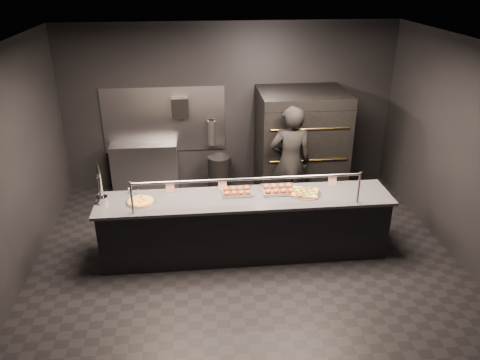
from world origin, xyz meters
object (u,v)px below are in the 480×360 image
Objects in this scene: prep_shelf at (145,167)px; fire_extinguisher at (212,132)px; beer_tap at (101,191)px; square_pizza at (305,193)px; round_pizza at (141,201)px; towel_dispenser at (180,107)px; worker at (290,162)px; pizza_oven at (300,144)px; slider_tray_b at (279,189)px; slider_tray_a at (237,191)px; service_counter at (245,226)px; trash_bin at (220,175)px.

fire_extinguisher is at bearing 3.66° from prep_shelf.
beer_tap is 2.80m from square_pizza.
square_pizza reaches higher than round_pizza.
worker is at bearing -35.71° from towel_dispenser.
pizza_oven is at bearing -114.23° from worker.
pizza_oven is at bearing 68.07° from slider_tray_b.
square_pizza is (1.20, -2.38, -0.12)m from fire_extinguisher.
pizza_oven is 2.23m from towel_dispenser.
round_pizza is 0.79× the size of slider_tray_b.
round_pizza is 0.88× the size of slider_tray_a.
pizza_oven is at bearing 79.43° from square_pizza.
prep_shelf is 3.06m from slider_tray_b.
slider_tray_a reaches higher than prep_shelf.
worker reaches higher than square_pizza.
service_counter is 6.91× the size of beer_tap.
service_counter is 2.78m from towel_dispenser.
square_pizza is 0.24× the size of worker.
service_counter is 2.05m from beer_tap.
square_pizza is (-0.35, -1.87, -0.03)m from pizza_oven.
prep_shelf is 2.38m from round_pizza.
fire_extinguisher is (1.25, 0.08, 0.61)m from prep_shelf.
round_pizza is at bearing -175.43° from slider_tray_b.
fire_extinguisher is (0.55, 0.01, -0.49)m from towel_dispenser.
beer_tap is 1.15× the size of slider_tray_b.
trash_bin is at bearing 172.93° from pizza_oven.
slider_tray_a reaches higher than square_pizza.
fire_extinguisher is at bearing 116.80° from square_pizza.
slider_tray_a is (1.33, 0.15, 0.01)m from round_pizza.
round_pizza reaches higher than trash_bin.
worker reaches higher than towel_dispenser.
fire_extinguisher reaches higher than trash_bin.
square_pizza is at bearing -7.51° from slider_tray_a.
pizza_oven reaches higher than round_pizza.
round_pizza is at bearing -179.87° from service_counter.
worker reaches higher than fire_extinguisher.
beer_tap is (-1.95, 0.05, 0.62)m from service_counter.
beer_tap reaches higher than slider_tray_b.
round_pizza is at bearing 25.93° from worker.
square_pizza is at bearing -63.20° from fire_extinguisher.
worker reaches higher than slider_tray_b.
pizza_oven is 2.88m from prep_shelf.
prep_shelf is at bearing 171.46° from pizza_oven.
trash_bin is 1.57m from worker.
slider_tray_b reaches higher than trash_bin.
slider_tray_b reaches higher than prep_shelf.
round_pizza is 0.89× the size of square_pizza.
prep_shelf is 2.63× the size of square_pizza.
slider_tray_a is 1.02× the size of square_pizza.
round_pizza reaches higher than prep_shelf.
beer_tap reaches higher than fire_extinguisher.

